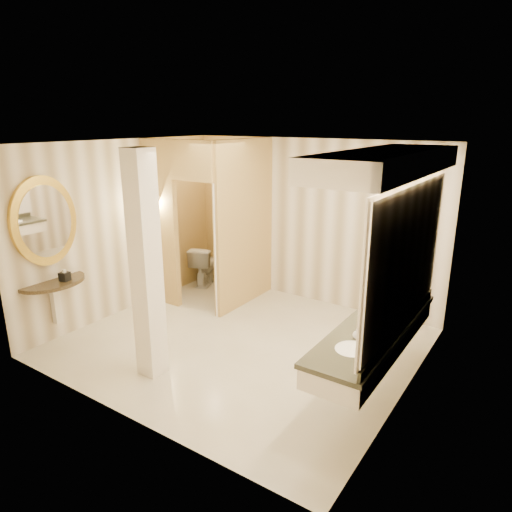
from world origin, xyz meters
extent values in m
plane|color=beige|center=(0.00, 0.00, 0.00)|extent=(4.50, 4.50, 0.00)
plane|color=white|center=(0.00, 0.00, 2.70)|extent=(4.50, 4.50, 0.00)
cube|color=white|center=(0.00, 2.00, 1.35)|extent=(4.50, 0.02, 2.70)
cube|color=white|center=(0.00, -2.00, 1.35)|extent=(4.50, 0.02, 2.70)
cube|color=white|center=(-2.25, 0.00, 1.35)|extent=(0.02, 4.00, 2.70)
cube|color=white|center=(2.25, 0.00, 1.35)|extent=(0.02, 4.00, 2.70)
cube|color=tan|center=(-0.80, 1.25, 1.35)|extent=(0.10, 1.50, 2.70)
cube|color=tan|center=(-1.93, 0.50, 1.35)|extent=(0.65, 0.10, 2.70)
cube|color=tan|center=(-1.20, 0.50, 2.40)|extent=(0.80, 0.10, 0.60)
cube|color=white|center=(-1.02, 0.83, 1.05)|extent=(0.48, 0.70, 2.10)
cylinder|color=gold|center=(-1.93, 0.43, 1.55)|extent=(0.03, 0.03, 0.30)
cone|color=white|center=(-1.93, 0.43, 1.75)|extent=(0.14, 0.14, 0.14)
cube|color=white|center=(1.95, -0.23, 0.73)|extent=(0.60, 2.35, 0.24)
cube|color=black|center=(1.95, -0.23, 0.85)|extent=(0.64, 2.39, 0.05)
cube|color=black|center=(2.23, -0.23, 0.92)|extent=(0.03, 2.35, 0.10)
ellipsoid|color=white|center=(1.95, -0.86, 0.83)|extent=(0.40, 0.44, 0.15)
cylinder|color=gold|center=(2.15, -0.86, 0.96)|extent=(0.03, 0.03, 0.22)
ellipsoid|color=white|center=(1.95, 0.41, 0.83)|extent=(0.40, 0.44, 0.15)
cylinder|color=gold|center=(2.15, 0.41, 0.96)|extent=(0.03, 0.03, 0.22)
cube|color=white|center=(2.23, -0.23, 1.70)|extent=(0.03, 2.35, 1.40)
cube|color=white|center=(1.95, -0.23, 2.59)|extent=(0.75, 2.55, 0.22)
cylinder|color=black|center=(-2.23, -1.32, 0.85)|extent=(0.92, 0.92, 0.05)
cube|color=white|center=(-2.19, -1.32, 0.55)|extent=(0.10, 0.10, 0.60)
cylinder|color=yellow|center=(-2.21, -1.32, 1.70)|extent=(0.07, 0.92, 0.92)
cylinder|color=white|center=(-2.17, -1.32, 1.70)|extent=(0.02, 0.74, 0.74)
cube|color=white|center=(-0.45, -1.21, 1.35)|extent=(0.27, 0.27, 2.70)
cube|color=black|center=(-2.05, -1.23, 0.93)|extent=(0.14, 0.14, 0.12)
imported|color=white|center=(-1.95, 1.57, 0.37)|extent=(0.63, 0.82, 0.74)
imported|color=beige|center=(1.87, -0.39, 0.95)|extent=(0.08, 0.08, 0.15)
imported|color=silver|center=(1.91, -0.63, 0.93)|extent=(0.09, 0.09, 0.11)
imported|color=#C6B28C|center=(1.88, 0.17, 0.97)|extent=(0.08, 0.08, 0.19)
camera|label=1|loc=(3.38, -4.64, 2.99)|focal=32.00mm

